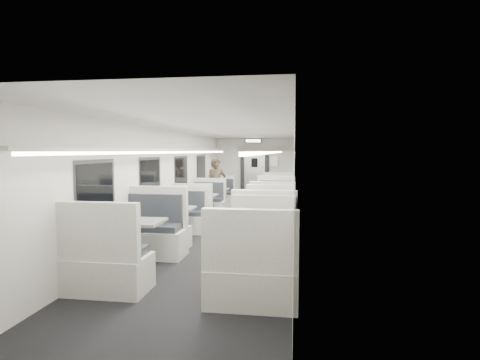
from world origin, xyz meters
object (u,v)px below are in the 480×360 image
(booth_right_c, at_px, (267,228))
(passenger, at_px, (216,185))
(booth_left_c, at_px, (175,223))
(exit_sign, at_px, (253,141))
(booth_right_a, at_px, (278,198))
(booth_left_d, at_px, (133,245))
(booth_right_d, at_px, (258,254))
(booth_left_b, at_px, (202,207))
(booth_left_a, at_px, (216,198))
(vestibule_door, at_px, (255,173))
(booth_right_b, at_px, (274,208))

(booth_right_c, bearing_deg, passenger, 114.45)
(booth_left_c, distance_m, exit_sign, 6.70)
(booth_left_c, relative_size, booth_right_a, 0.93)
(booth_left_d, relative_size, booth_right_c, 1.08)
(booth_right_a, height_order, booth_right_d, booth_right_d)
(booth_right_c, bearing_deg, booth_left_b, 125.99)
(booth_left_a, distance_m, booth_right_a, 2.00)
(booth_left_b, bearing_deg, vestibule_door, 77.42)
(booth_right_a, bearing_deg, booth_right_b, -90.00)
(booth_right_a, relative_size, booth_right_c, 1.00)
(booth_left_a, xyz_separation_m, vestibule_door, (1.00, 2.49, 0.69))
(booth_left_b, distance_m, vestibule_door, 4.64)
(booth_left_c, relative_size, passenger, 1.20)
(booth_right_d, relative_size, vestibule_door, 1.09)
(booth_left_c, relative_size, booth_left_d, 0.86)
(passenger, bearing_deg, booth_right_c, -84.50)
(vestibule_door, height_order, exit_sign, exit_sign)
(booth_left_d, xyz_separation_m, booth_right_b, (2.00, 4.41, -0.03))
(booth_left_a, xyz_separation_m, booth_left_d, (0.00, -6.48, 0.07))
(booth_left_c, xyz_separation_m, booth_right_c, (2.00, -0.41, 0.03))
(vestibule_door, bearing_deg, booth_left_d, -96.36)
(booth_left_c, distance_m, booth_left_d, 2.14)
(booth_right_c, relative_size, booth_right_d, 0.94)
(booth_right_a, bearing_deg, booth_left_c, -114.55)
(booth_left_a, distance_m, booth_left_b, 1.99)
(booth_left_d, xyz_separation_m, booth_right_d, (2.00, -0.17, -0.01))
(booth_right_a, xyz_separation_m, exit_sign, (-1.00, 1.96, 1.89))
(booth_right_b, xyz_separation_m, booth_right_c, (0.00, -2.67, -0.01))
(booth_left_b, height_order, booth_right_b, booth_right_b)
(vestibule_door, distance_m, exit_sign, 1.33)
(booth_left_b, height_order, booth_right_a, booth_right_a)
(booth_right_a, relative_size, booth_right_d, 0.94)
(passenger, height_order, exit_sign, exit_sign)
(vestibule_door, xyz_separation_m, exit_sign, (0.00, -0.49, 1.24))
(booth_left_c, bearing_deg, booth_right_a, 65.45)
(passenger, distance_m, vestibule_door, 3.25)
(booth_left_a, bearing_deg, booth_left_b, -90.00)
(passenger, bearing_deg, vestibule_door, 55.48)
(booth_left_b, relative_size, booth_left_d, 0.87)
(booth_right_a, distance_m, exit_sign, 2.90)
(booth_left_a, xyz_separation_m, booth_left_b, (0.00, -1.99, 0.02))
(vestibule_door, bearing_deg, booth_left_a, -111.91)
(booth_right_d, bearing_deg, booth_right_a, 90.00)
(booth_right_d, bearing_deg, booth_right_b, 90.00)
(booth_right_c, bearing_deg, booth_left_a, 112.85)
(booth_left_c, bearing_deg, booth_right_c, -11.51)
(booth_right_c, relative_size, passenger, 1.29)
(booth_left_a, distance_m, vestibule_door, 2.77)
(booth_right_a, xyz_separation_m, passenger, (-1.87, -0.67, 0.45))
(booth_left_c, bearing_deg, booth_right_d, -49.11)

